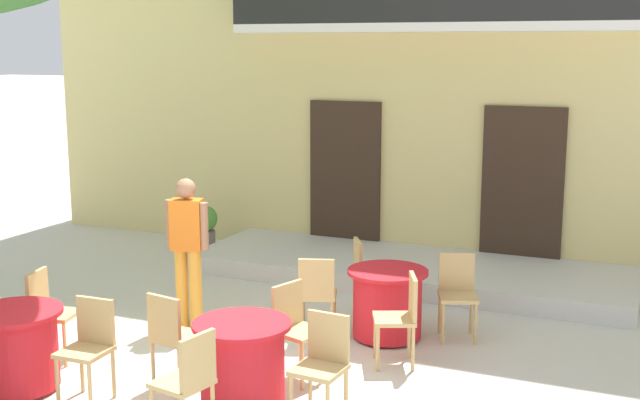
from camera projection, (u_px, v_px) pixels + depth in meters
ground_plane at (205, 381)px, 7.75m from camera, size 120.00×120.00×0.00m
building_facade at (469, 4)px, 13.06m from camera, size 13.00×5.09×7.50m
entrance_step_platform at (409, 270)px, 11.10m from camera, size 5.86×1.88×0.25m
cafe_table_near_tree at (242, 363)px, 7.17m from camera, size 0.86×0.86×0.76m
cafe_chair_near_tree_0 at (323, 360)px, 6.87m from camera, size 0.43×0.43×0.91m
cafe_chair_near_tree_1 at (295, 324)px, 7.74m from camera, size 0.50×0.50×0.91m
cafe_chair_near_tree_2 at (173, 334)px, 7.49m from camera, size 0.46×0.46×0.91m
cafe_chair_near_tree_3 at (189, 378)px, 6.49m from camera, size 0.47×0.47×0.91m
cafe_table_middle at (16, 349)px, 7.49m from camera, size 0.86×0.86×0.76m
cafe_chair_middle_0 at (89, 343)px, 7.27m from camera, size 0.42×0.42×0.91m
cafe_chair_middle_1 at (48, 308)px, 8.20m from camera, size 0.48×0.48×0.91m
cafe_table_front at (387, 303)px, 8.82m from camera, size 0.86×0.86×0.76m
cafe_chair_front_0 at (367, 272)px, 9.51m from camera, size 0.55×0.55×0.91m
cafe_chair_front_1 at (317, 291)px, 8.77m from camera, size 0.51×0.51×0.91m
cafe_chair_front_2 at (402, 313)px, 8.05m from camera, size 0.53×0.53×0.91m
cafe_chair_front_3 at (457, 290)px, 8.83m from camera, size 0.52×0.52×0.91m
ground_planter_left at (207, 226)px, 12.53m from camera, size 0.33×0.33×0.70m
pedestrian_near_entrance at (187, 244)px, 9.04m from camera, size 0.53×0.31×1.69m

